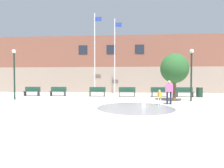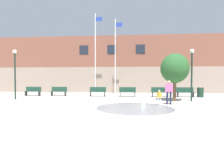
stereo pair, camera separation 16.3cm
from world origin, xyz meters
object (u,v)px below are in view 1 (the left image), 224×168
Objects in this scene: park_bench_center at (127,92)px; park_bench_near_trashcan at (159,92)px; flagpole_right at (115,55)px; child_running at (159,96)px; adult_near_bench at (169,90)px; lamp_post_right_lane at (191,67)px; lamp_post_left_lane at (14,67)px; park_bench_far_left at (32,91)px; park_bench_far_right at (185,92)px; park_bench_under_left_flagpole at (97,91)px; flagpole_left at (95,52)px; park_bench_left_of_flagpoles at (58,91)px; trash_can at (199,92)px; street_tree_near_building at (174,69)px.

park_bench_near_trashcan is (3.07, 0.04, 0.00)m from park_bench_center.
park_bench_near_trashcan is 6.07m from flagpole_right.
flagpole_right is (-3.28, 7.24, 3.71)m from child_running.
adult_near_bench is 0.40× the size of lamp_post_right_lane.
child_running is 0.24× the size of lamp_post_left_lane.
park_bench_far_left is at bearing 94.23° from lamp_post_left_lane.
park_bench_center is at bearing -179.75° from park_bench_far_right.
lamp_post_left_lane is at bearing -153.99° from park_bench_under_left_flagpole.
adult_near_bench is 1.61× the size of child_running.
flagpole_left reaches higher than park_bench_under_left_flagpole.
flagpole_left reaches higher than adult_near_bench.
park_bench_far_right is at bearing 79.56° from lamp_post_right_lane.
flagpole_left is (-8.83, 1.88, 4.14)m from park_bench_far_right.
flagpole_right reaches higher than park_bench_far_left.
lamp_post_left_lane is at bearing -168.07° from park_bench_far_right.
adult_near_bench is (2.71, -4.97, 0.45)m from park_bench_center.
park_bench_far_left and park_bench_far_right have the same top height.
trash_can is (13.61, -0.17, -0.03)m from park_bench_left_of_flagpoles.
child_running is (-1.06, -5.37, 0.10)m from park_bench_near_trashcan.
flagpole_right reaches higher than street_tree_near_building.
park_bench_far_left is 16.27m from trash_can.
child_running is at bearing -65.63° from flagpole_right.
park_bench_under_left_flagpole is at bearing 179.91° from park_bench_far_right.
park_bench_center is at bearing -1.42° from park_bench_left_of_flagpoles.
park_bench_near_trashcan is 12.93m from lamp_post_left_lane.
park_bench_near_trashcan is (5.97, 0.00, 0.00)m from park_bench_under_left_flagpole.
park_bench_under_left_flagpole is 0.20× the size of flagpole_right.
park_bench_far_left is at bearing 179.83° from park_bench_near_trashcan.
flagpole_left is (3.43, 1.74, 4.14)m from park_bench_left_of_flagpoles.
adult_near_bench reaches higher than park_bench_center.
park_bench_far_left and park_bench_left_of_flagpoles have the same top height.
park_bench_left_of_flagpoles is at bearing 162.17° from street_tree_near_building.
flagpole_left reaches higher than park_bench_far_left.
flagpole_right is (5.59, 1.74, 3.81)m from park_bench_left_of_flagpoles.
park_bench_left_of_flagpoles is at bearing 178.08° from park_bench_under_left_flagpole.
park_bench_near_trashcan is 0.44× the size of street_tree_near_building.
adult_near_bench is at bearing -118.28° from park_bench_far_right.
flagpole_right reaches higher than lamp_post_left_lane.
park_bench_center is at bearing -172.03° from child_running.
adult_near_bench is 2.52m from street_tree_near_building.
flagpole_right is at bearing 123.67° from park_bench_center.
park_bench_left_of_flagpoles is 1.00× the size of park_bench_far_right.
park_bench_center is (2.90, -0.04, 0.00)m from park_bench_under_left_flagpole.
lamp_post_right_lane is at bearing -121.46° from trash_can.
adult_near_bench is 0.44× the size of street_tree_near_building.
park_bench_center and park_bench_near_trashcan have the same top height.
lamp_post_right_lane reaches higher than park_bench_left_of_flagpoles.
flagpole_right is 9.10m from trash_can.
street_tree_near_building is at bearing -81.55° from park_bench_near_trashcan.
adult_near_bench is 6.43m from trash_can.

